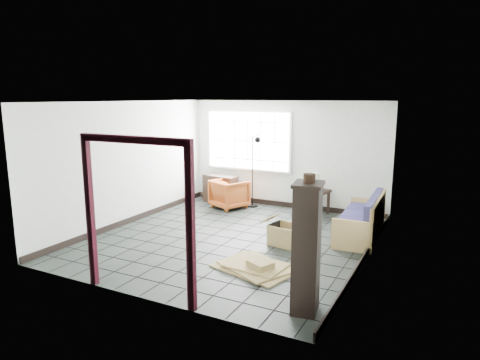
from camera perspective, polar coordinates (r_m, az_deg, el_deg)
The scene contains 15 objects.
ground at distance 8.32m, azimuth -0.97°, elevation -7.81°, with size 5.50×5.50×0.00m, color black.
room_shell at distance 7.96m, azimuth -0.92°, elevation 3.76°, with size 5.02×5.52×2.61m.
window_panel at distance 10.79m, azimuth 1.07°, elevation 5.26°, with size 2.32×0.08×1.52m.
doorway_trim at distance 5.79m, azimuth -13.71°, elevation -2.35°, with size 1.80×0.08×2.20m.
futon_sofa at distance 8.67m, azimuth 16.12°, elevation -5.39°, with size 0.79×1.91×0.83m.
armchair at distance 10.46m, azimuth -1.41°, elevation -1.66°, with size 0.75×0.71×0.78m, color #984916.
side_table at distance 10.00m, azimuth 10.12°, elevation -1.89°, with size 0.62×0.62×0.58m.
table_lamp at distance 9.86m, azimuth 10.01°, elevation 0.23°, with size 0.30×0.30×0.41m.
projector at distance 9.99m, azimuth 10.08°, elevation -1.03°, with size 0.31×0.27×0.09m.
floor_lamp at distance 10.36m, azimuth 1.99°, elevation 1.57°, with size 0.49×0.45×1.84m.
console_shelf at distance 11.02m, azimuth -2.63°, elevation -1.19°, with size 0.95×0.48×0.71m.
tall_shelf at distance 5.43m, azimuth 8.86°, elevation -8.88°, with size 0.42×0.51×1.67m.
pot at distance 5.21m, azimuth 9.22°, elevation 0.25°, with size 0.19×0.19×0.11m.
open_box at distance 7.97m, azimuth 6.22°, elevation -7.28°, with size 0.98×0.59×0.52m.
cardboard_pile at distance 6.92m, azimuth 2.16°, elevation -11.42°, with size 1.42×1.20×0.18m.
Camera 1 is at (3.71, -6.94, 2.69)m, focal length 32.00 mm.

